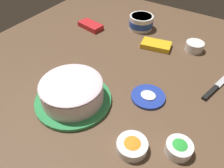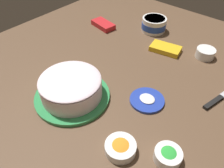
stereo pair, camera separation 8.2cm
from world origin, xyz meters
TOP-DOWN VIEW (x-y plane):
  - ground_plane at (0.00, 0.00)m, footprint 1.54×1.54m
  - frosted_cake at (-0.13, -0.18)m, footprint 0.27×0.27m
  - frosting_tub at (-0.18, 0.42)m, footprint 0.13×0.13m
  - frosting_tub_lid at (0.08, -0.02)m, footprint 0.12×0.12m
  - spreading_knife at (0.28, 0.17)m, footprint 0.07×0.23m
  - sprinkle_bowl_green at (0.25, -0.17)m, footprint 0.08×0.08m
  - sprinkle_bowl_rainbow at (0.12, 0.37)m, footprint 0.08×0.08m
  - sprinkle_bowl_orange at (0.14, -0.24)m, footprint 0.09×0.09m
  - candy_box_lower at (-0.03, 0.30)m, footprint 0.15×0.10m
  - candy_box_upper at (-0.41, 0.28)m, footprint 0.14×0.09m

SIDE VIEW (x-z plane):
  - ground_plane at x=0.00m, z-range 0.00..0.00m
  - spreading_knife at x=0.28m, z-range 0.00..0.01m
  - frosting_tub_lid at x=0.08m, z-range 0.00..0.01m
  - candy_box_lower at x=-0.03m, z-range 0.00..0.02m
  - candy_box_upper at x=-0.41m, z-range 0.00..0.03m
  - sprinkle_bowl_orange at x=0.14m, z-range 0.00..0.04m
  - sprinkle_bowl_green at x=0.25m, z-range 0.00..0.04m
  - sprinkle_bowl_rainbow at x=0.12m, z-range 0.00..0.04m
  - frosting_tub at x=-0.18m, z-range 0.00..0.07m
  - frosted_cake at x=-0.13m, z-range 0.00..0.09m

